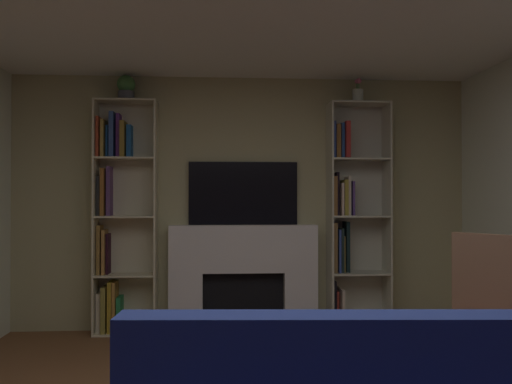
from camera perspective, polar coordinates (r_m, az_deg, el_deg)
wall_back_accent at (r=5.73m, az=-1.36°, el=-1.09°), size 4.73×0.06×2.56m
fireplace at (r=5.65m, az=-1.29°, el=-8.55°), size 1.58×0.49×1.05m
tv at (r=5.67m, az=-1.33°, el=-0.13°), size 1.10×0.06×0.64m
bookshelf_left at (r=5.67m, az=-13.84°, el=-2.72°), size 0.60×0.28×2.29m
bookshelf_right at (r=5.74m, az=9.57°, el=-2.47°), size 0.60×0.32×2.29m
potted_plant at (r=5.71m, az=-13.14°, el=10.36°), size 0.18×0.18×0.25m
vase_with_flowers at (r=5.82m, az=10.38°, el=9.92°), size 0.11×0.11×0.25m
armchair at (r=3.62m, az=22.18°, el=-13.04°), size 0.87×0.88×1.10m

